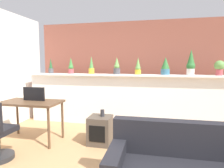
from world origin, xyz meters
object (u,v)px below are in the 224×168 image
Objects in this scene: tv_monitor at (34,94)px; side_cube_shelf at (100,130)px; potted_plant_0 at (51,67)px; desk at (31,106)px; potted_plant_4 at (138,67)px; potted_plant_1 at (71,67)px; potted_plant_7 at (219,67)px; potted_plant_2 at (91,66)px; vase_on_shelf at (102,113)px; potted_plant_5 at (165,66)px; potted_plant_6 at (191,63)px; potted_plant_3 at (117,67)px.

side_cube_shelf is at bearing 2.79° from tv_monitor.
desk is at bearing -77.32° from potted_plant_0.
desk is (0.28, -1.23, -0.69)m from potted_plant_0.
potted_plant_0 is 0.98× the size of potted_plant_4.
potted_plant_7 is (3.26, -0.03, 0.00)m from potted_plant_1.
tv_monitor is (-0.76, -1.13, -0.51)m from potted_plant_2.
potted_plant_2 reaches higher than potted_plant_4.
side_cube_shelf is (1.27, 0.06, -0.63)m from tv_monitor.
potted_plant_2 reaches higher than vase_on_shelf.
potted_plant_1 reaches higher than desk.
potted_plant_5 is 0.51m from potted_plant_6.
potted_plant_4 is (1.61, -0.03, -0.01)m from potted_plant_1.
side_cube_shelf is (1.29, 0.14, -0.42)m from desk.
potted_plant_0 is at bearing -179.85° from potted_plant_5.
potted_plant_0 is 0.69× the size of potted_plant_6.
potted_plant_4 reaches higher than side_cube_shelf.
potted_plant_1 reaches higher than potted_plant_4.
potted_plant_7 is 3.70m from tv_monitor.
potted_plant_5 reaches higher than side_cube_shelf.
potted_plant_3 reaches higher than potted_plant_5.
potted_plant_1 is at bearing 0.45° from potted_plant_0.
potted_plant_3 is (1.66, -0.04, 0.01)m from potted_plant_0.
potted_plant_4 is at bearing 32.94° from desk.
vase_on_shelf is (-1.13, -1.08, -0.83)m from potted_plant_5.
tv_monitor is at bearing -176.24° from vase_on_shelf.
tv_monitor is 0.86× the size of side_cube_shelf.
potted_plant_3 reaches higher than potted_plant_0.
desk is (-0.25, -1.24, -0.71)m from potted_plant_1.
vase_on_shelf is at bearing 32.98° from side_cube_shelf.
vase_on_shelf is at bearing -93.37° from potted_plant_3.
potted_plant_2 is 1.09× the size of potted_plant_5.
potted_plant_6 is (0.51, -0.04, 0.06)m from potted_plant_5.
side_cube_shelf is 0.32m from vase_on_shelf.
side_cube_shelf is at bearing -136.59° from potted_plant_5.
potted_plant_2 is at bearing 117.60° from vase_on_shelf.
potted_plant_4 is at bearing 62.72° from vase_on_shelf.
vase_on_shelf is (-0.54, -1.04, -0.80)m from potted_plant_4.
potted_plant_2 is at bearing 178.65° from potted_plant_3.
potted_plant_6 reaches higher than desk.
potted_plant_1 is at bearing -179.92° from potted_plant_5.
potted_plant_4 is 2.22m from tv_monitor.
potted_plant_4 and potted_plant_5 have the same top height.
potted_plant_1 is 0.94× the size of potted_plant_2.
desk is 2.20× the size of side_cube_shelf.
tv_monitor is 3.47× the size of vase_on_shelf.
potted_plant_0 is at bearing 179.28° from potted_plant_4.
potted_plant_2 is 0.96× the size of tv_monitor.
desk is 1.36m from side_cube_shelf.
potted_plant_3 reaches higher than tv_monitor.
potted_plant_5 is 1.06m from potted_plant_7.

